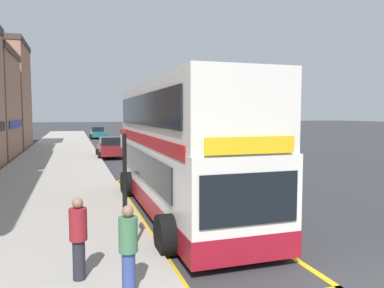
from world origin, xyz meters
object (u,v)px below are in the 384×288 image
(parked_car_maroon_behind, at_px, (111,147))
(pedestrian_waiting_near_sign, at_px, (78,235))
(double_decker_bus, at_px, (180,152))
(parked_car_maroon_kerbside, at_px, (140,133))
(bus_stop_sign, at_px, (125,185))
(pedestrian_further_back, at_px, (128,247))
(parked_car_grey_across, at_px, (189,146))
(parked_car_teal_ahead, at_px, (98,133))

(parked_car_maroon_behind, distance_m, pedestrian_waiting_near_sign, 21.92)
(double_decker_bus, relative_size, parked_car_maroon_behind, 2.54)
(parked_car_maroon_behind, xyz_separation_m, parked_car_maroon_kerbside, (5.92, 20.68, 0.00))
(parked_car_maroon_kerbside, distance_m, pedestrian_waiting_near_sign, 43.30)
(bus_stop_sign, xyz_separation_m, pedestrian_further_back, (-0.16, -1.61, -0.79))
(parked_car_maroon_behind, height_order, parked_car_grey_across, same)
(bus_stop_sign, relative_size, parked_car_maroon_kerbside, 0.69)
(parked_car_teal_ahead, bearing_deg, pedestrian_waiting_near_sign, -96.19)
(parked_car_teal_ahead, xyz_separation_m, pedestrian_further_back, (-2.33, -46.19, 0.22))
(bus_stop_sign, height_order, parked_car_maroon_kerbside, bus_stop_sign)
(parked_car_maroon_behind, bearing_deg, parked_car_maroon_kerbside, 75.25)
(bus_stop_sign, bearing_deg, parked_car_maroon_behind, 85.43)
(parked_car_grey_across, distance_m, pedestrian_waiting_near_sign, 22.45)
(bus_stop_sign, xyz_separation_m, parked_car_maroon_kerbside, (7.60, 41.73, -1.01))
(parked_car_maroon_kerbside, height_order, pedestrian_waiting_near_sign, pedestrian_waiting_near_sign)
(parked_car_teal_ahead, height_order, pedestrian_waiting_near_sign, pedestrian_waiting_near_sign)
(parked_car_maroon_kerbside, xyz_separation_m, pedestrian_waiting_near_sign, (-8.59, -42.44, 0.22))
(parked_car_grey_across, height_order, pedestrian_waiting_near_sign, pedestrian_waiting_near_sign)
(parked_car_maroon_kerbside, relative_size, pedestrian_waiting_near_sign, 2.59)
(pedestrian_waiting_near_sign, height_order, pedestrian_further_back, pedestrian_further_back)
(parked_car_teal_ahead, xyz_separation_m, pedestrian_waiting_near_sign, (-3.17, -45.28, 0.22))
(pedestrian_further_back, bearing_deg, double_decker_bus, 65.76)
(pedestrian_waiting_near_sign, bearing_deg, parked_car_maroon_behind, 83.00)
(parked_car_maroon_behind, distance_m, parked_car_grey_across, 6.10)
(parked_car_teal_ahead, height_order, parked_car_grey_across, same)
(double_decker_bus, xyz_separation_m, parked_car_grey_across, (5.27, 15.88, -1.26))
(parked_car_teal_ahead, distance_m, pedestrian_further_back, 46.25)
(parked_car_grey_across, xyz_separation_m, parked_car_maroon_kerbside, (-0.09, 21.73, 0.00))
(parked_car_teal_ahead, relative_size, parked_car_grey_across, 1.00)
(parked_car_maroon_kerbside, bearing_deg, parked_car_maroon_behind, -105.57)
(parked_car_grey_across, relative_size, parked_car_maroon_kerbside, 1.00)
(parked_car_grey_across, bearing_deg, parked_car_maroon_kerbside, 88.21)
(bus_stop_sign, height_order, parked_car_teal_ahead, bus_stop_sign)
(pedestrian_further_back, bearing_deg, parked_car_teal_ahead, 87.11)
(parked_car_maroon_behind, relative_size, pedestrian_further_back, 2.59)
(bus_stop_sign, relative_size, parked_car_teal_ahead, 0.69)
(parked_car_maroon_kerbside, bearing_deg, parked_car_teal_ahead, 152.72)
(parked_car_maroon_behind, relative_size, pedestrian_waiting_near_sign, 2.59)
(double_decker_bus, bearing_deg, pedestrian_further_back, -114.24)
(double_decker_bus, height_order, pedestrian_waiting_near_sign, double_decker_bus)
(parked_car_maroon_behind, bearing_deg, parked_car_grey_across, -8.75)
(parked_car_grey_across, bearing_deg, pedestrian_further_back, -111.99)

